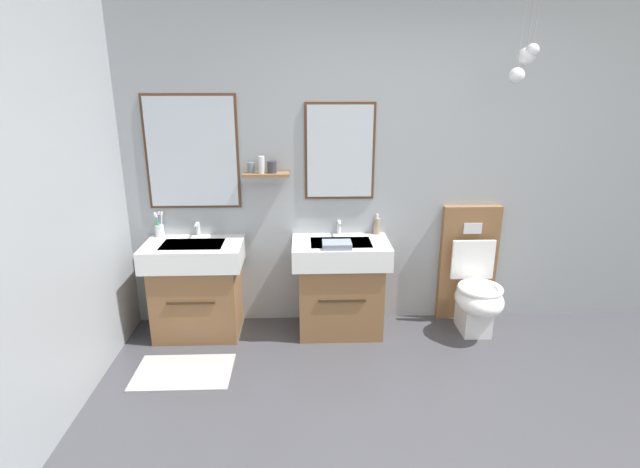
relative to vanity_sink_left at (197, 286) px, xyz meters
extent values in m
cube|color=#999EA3|center=(1.72, 0.27, 0.91)|extent=(4.80, 0.12, 2.63)
cube|color=#4C301E|center=(0.00, 0.21, 1.04)|extent=(0.72, 0.02, 0.89)
cube|color=silver|center=(0.00, 0.20, 1.04)|extent=(0.68, 0.01, 0.85)
cube|color=#4C301E|center=(1.15, 0.21, 1.04)|extent=(0.55, 0.02, 0.76)
cube|color=silver|center=(1.15, 0.20, 1.04)|extent=(0.51, 0.01, 0.72)
cube|color=brown|center=(0.58, 0.13, 0.87)|extent=(0.36, 0.14, 0.02)
cylinder|color=slate|center=(0.46, 0.15, 0.93)|extent=(0.05, 0.05, 0.08)
cylinder|color=silver|center=(0.54, 0.12, 0.95)|extent=(0.05, 0.05, 0.13)
cylinder|color=#333338|center=(0.62, 0.13, 0.93)|extent=(0.07, 0.07, 0.09)
cylinder|color=gray|center=(2.39, -0.16, 2.00)|extent=(0.01, 0.01, 0.44)
sphere|color=silver|center=(2.39, -0.16, 1.73)|extent=(0.12, 0.12, 0.12)
cylinder|color=gray|center=(2.31, -0.23, 1.94)|extent=(0.01, 0.01, 0.57)
sphere|color=silver|center=(2.31, -0.23, 1.60)|extent=(0.11, 0.11, 0.11)
cylinder|color=gray|center=(2.41, -0.19, 2.02)|extent=(0.01, 0.01, 0.40)
sphere|color=silver|center=(2.41, -0.19, 1.77)|extent=(0.09, 0.09, 0.09)
cube|color=#9E9993|center=(0.00, -0.60, -0.40)|extent=(0.68, 0.44, 0.01)
cube|color=brown|center=(0.00, 0.00, -0.11)|extent=(0.66, 0.46, 0.60)
cube|color=#3B2919|center=(0.00, -0.24, -0.04)|extent=(0.36, 0.01, 0.02)
cube|color=white|center=(0.00, 0.00, 0.28)|extent=(0.76, 0.50, 0.17)
cube|color=silver|center=(0.00, -0.03, 0.35)|extent=(0.47, 0.28, 0.03)
cylinder|color=silver|center=(0.00, 0.20, 0.42)|extent=(0.03, 0.03, 0.11)
cylinder|color=silver|center=(0.00, 0.15, 0.47)|extent=(0.02, 0.11, 0.02)
cube|color=brown|center=(1.15, 0.00, -0.11)|extent=(0.66, 0.46, 0.60)
cube|color=#3B2919|center=(1.15, -0.24, -0.04)|extent=(0.36, 0.01, 0.02)
cube|color=white|center=(1.15, 0.00, 0.28)|extent=(0.76, 0.50, 0.17)
cube|color=silver|center=(1.15, -0.03, 0.35)|extent=(0.47, 0.28, 0.03)
cylinder|color=silver|center=(1.15, 0.20, 0.42)|extent=(0.03, 0.03, 0.11)
cylinder|color=silver|center=(1.15, 0.15, 0.47)|extent=(0.02, 0.11, 0.02)
cube|color=brown|center=(2.25, 0.20, 0.09)|extent=(0.48, 0.10, 1.00)
cube|color=silver|center=(2.25, 0.14, 0.41)|extent=(0.15, 0.01, 0.09)
cube|color=white|center=(2.25, -0.07, -0.24)|extent=(0.22, 0.30, 0.34)
ellipsoid|color=white|center=(2.25, -0.15, -0.09)|extent=(0.37, 0.46, 0.24)
torus|color=white|center=(2.25, -0.15, 0.01)|extent=(0.35, 0.35, 0.04)
cube|color=white|center=(2.25, 0.07, 0.17)|extent=(0.35, 0.03, 0.33)
cylinder|color=silver|center=(-0.30, 0.17, 0.41)|extent=(0.07, 0.07, 0.09)
cylinder|color=white|center=(-0.28, 0.17, 0.47)|extent=(0.03, 0.02, 0.17)
cube|color=white|center=(-0.27, 0.17, 0.56)|extent=(0.02, 0.02, 0.03)
cylinder|color=purple|center=(-0.31, 0.19, 0.47)|extent=(0.01, 0.04, 0.17)
cube|color=white|center=(-0.30, 0.20, 0.55)|extent=(0.01, 0.02, 0.03)
cylinder|color=#33B266|center=(-0.31, 0.17, 0.47)|extent=(0.02, 0.03, 0.17)
cube|color=white|center=(-0.32, 0.16, 0.55)|extent=(0.01, 0.02, 0.03)
cylinder|color=#33B266|center=(-0.30, 0.16, 0.47)|extent=(0.03, 0.03, 0.16)
cube|color=white|center=(-0.31, 0.15, 0.55)|extent=(0.02, 0.02, 0.03)
cylinder|color=gray|center=(1.46, 0.18, 0.43)|extent=(0.06, 0.06, 0.13)
cylinder|color=silver|center=(1.46, 0.18, 0.52)|extent=(0.02, 0.02, 0.04)
cube|color=gray|center=(1.11, -0.15, 0.39)|extent=(0.22, 0.16, 0.04)
camera|label=1|loc=(0.86, -3.62, 1.57)|focal=27.29mm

